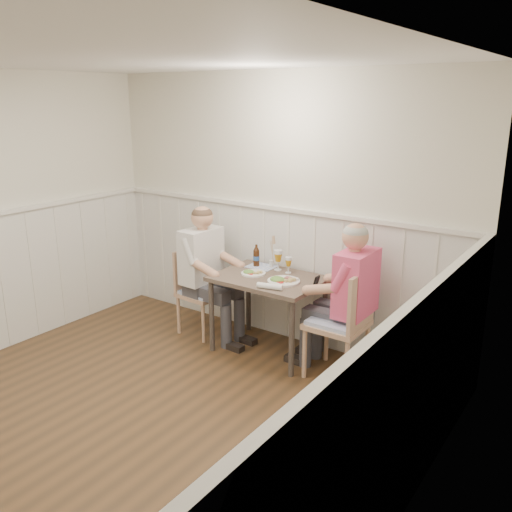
# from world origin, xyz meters

# --- Properties ---
(ground_plane) EXTENTS (4.50, 4.50, 0.00)m
(ground_plane) POSITION_xyz_m (0.00, 0.00, 0.00)
(ground_plane) COLOR #43301D
(room_shell) EXTENTS (4.04, 4.54, 2.60)m
(room_shell) POSITION_xyz_m (0.00, 0.00, 1.52)
(room_shell) COLOR silver
(room_shell) RESTS_ON ground
(wainscot) EXTENTS (4.00, 4.49, 1.34)m
(wainscot) POSITION_xyz_m (0.00, 0.69, 0.69)
(wainscot) COLOR silver
(wainscot) RESTS_ON ground
(dining_table) EXTENTS (0.99, 0.70, 0.75)m
(dining_table) POSITION_xyz_m (0.17, 1.84, 0.65)
(dining_table) COLOR #4A3C33
(dining_table) RESTS_ON ground
(chair_right) EXTENTS (0.47, 0.47, 0.99)m
(chair_right) POSITION_xyz_m (0.98, 1.78, 0.54)
(chair_right) COLOR tan
(chair_right) RESTS_ON ground
(chair_left) EXTENTS (0.44, 0.44, 0.87)m
(chair_left) POSITION_xyz_m (-0.68, 1.82, 0.47)
(chair_left) COLOR tan
(chair_left) RESTS_ON ground
(man_in_pink) EXTENTS (0.64, 0.45, 1.39)m
(man_in_pink) POSITION_xyz_m (0.99, 1.88, 0.58)
(man_in_pink) COLOR #3F3F47
(man_in_pink) RESTS_ON ground
(diner_cream) EXTENTS (0.65, 0.45, 1.36)m
(diner_cream) POSITION_xyz_m (-0.57, 1.79, 0.57)
(diner_cream) COLOR #3F3F47
(diner_cream) RESTS_ON ground
(plate_man) EXTENTS (0.29, 0.29, 0.07)m
(plate_man) POSITION_xyz_m (0.35, 1.78, 0.77)
(plate_man) COLOR white
(plate_man) RESTS_ON dining_table
(plate_diner) EXTENTS (0.23, 0.23, 0.06)m
(plate_diner) POSITION_xyz_m (-0.01, 1.82, 0.77)
(plate_diner) COLOR white
(plate_diner) RESTS_ON dining_table
(beer_glass_a) EXTENTS (0.06, 0.06, 0.16)m
(beer_glass_a) POSITION_xyz_m (0.26, 2.04, 0.86)
(beer_glass_a) COLOR silver
(beer_glass_a) RESTS_ON dining_table
(beer_glass_b) EXTENTS (0.08, 0.08, 0.20)m
(beer_glass_b) POSITION_xyz_m (0.13, 2.06, 0.88)
(beer_glass_b) COLOR silver
(beer_glass_b) RESTS_ON dining_table
(beer_bottle) EXTENTS (0.06, 0.06, 0.22)m
(beer_bottle) POSITION_xyz_m (-0.11, 2.05, 0.85)
(beer_bottle) COLOR #331A0B
(beer_bottle) RESTS_ON dining_table
(rolled_napkin) EXTENTS (0.23, 0.10, 0.05)m
(rolled_napkin) POSITION_xyz_m (0.36, 1.57, 0.78)
(rolled_napkin) COLOR white
(rolled_napkin) RESTS_ON dining_table
(grass_vase) EXTENTS (0.04, 0.04, 0.34)m
(grass_vase) POSITION_xyz_m (0.03, 2.10, 0.90)
(grass_vase) COLOR silver
(grass_vase) RESTS_ON dining_table
(gingham_mat) EXTENTS (0.28, 0.22, 0.01)m
(gingham_mat) POSITION_xyz_m (-0.06, 2.06, 0.75)
(gingham_mat) COLOR #6380C7
(gingham_mat) RESTS_ON dining_table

